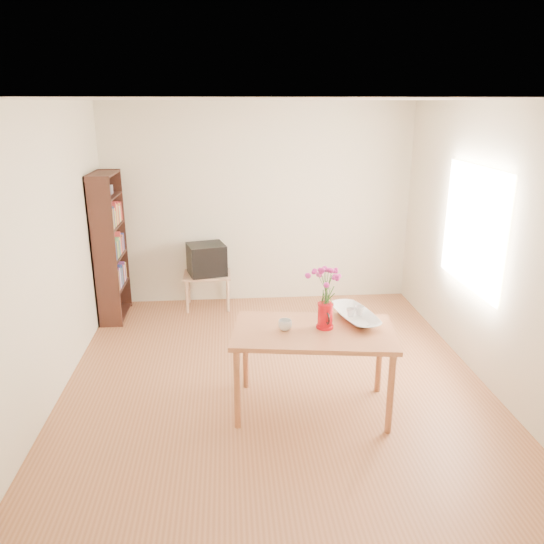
{
  "coord_description": "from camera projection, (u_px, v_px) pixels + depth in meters",
  "views": [
    {
      "loc": [
        -0.42,
        -4.59,
        2.58
      ],
      "look_at": [
        0.0,
        0.3,
        1.0
      ],
      "focal_mm": 35.0,
      "sensor_mm": 36.0,
      "label": 1
    }
  ],
  "objects": [
    {
      "name": "mug",
      "position": [
        285.0,
        325.0,
        4.44
      ],
      "size": [
        0.16,
        0.16,
        0.09
      ],
      "primitive_type": "imported",
      "rotation": [
        0.0,
        0.0,
        3.58
      ],
      "color": "white",
      "rests_on": "table"
    },
    {
      "name": "flowers",
      "position": [
        326.0,
        284.0,
        4.38
      ],
      "size": [
        0.25,
        0.25,
        0.36
      ],
      "primitive_type": null,
      "color": "#E736AF",
      "rests_on": "pitcher"
    },
    {
      "name": "teacup_a",
      "position": [
        351.0,
        302.0,
        4.62
      ],
      "size": [
        0.08,
        0.08,
        0.07
      ],
      "primitive_type": "imported",
      "rotation": [
        0.0,
        0.0,
        0.14
      ],
      "color": "white",
      "rests_on": "bowl"
    },
    {
      "name": "table",
      "position": [
        313.0,
        339.0,
        4.49
      ],
      "size": [
        1.45,
        0.96,
        0.75
      ],
      "rotation": [
        0.0,
        0.0,
        -0.14
      ],
      "color": "#9D5835",
      "rests_on": "ground"
    },
    {
      "name": "television",
      "position": [
        207.0,
        259.0,
        6.8
      ],
      "size": [
        0.54,
        0.52,
        0.39
      ],
      "rotation": [
        0.0,
        0.0,
        0.25
      ],
      "color": "black",
      "rests_on": "tv_stand"
    },
    {
      "name": "bowl",
      "position": [
        356.0,
        298.0,
        4.62
      ],
      "size": [
        0.51,
        0.51,
        0.4
      ],
      "primitive_type": "imported",
      "rotation": [
        0.0,
        0.0,
        0.22
      ],
      "color": "white",
      "rests_on": "table"
    },
    {
      "name": "bookshelf",
      "position": [
        110.0,
        252.0,
        6.43
      ],
      "size": [
        0.28,
        0.7,
        1.8
      ],
      "color": "black",
      "rests_on": "ground"
    },
    {
      "name": "room",
      "position": [
        278.0,
        250.0,
        4.79
      ],
      "size": [
        4.5,
        4.5,
        4.5
      ],
      "color": "brown",
      "rests_on": "ground"
    },
    {
      "name": "tv_stand",
      "position": [
        207.0,
        279.0,
        6.87
      ],
      "size": [
        0.6,
        0.45,
        0.46
      ],
      "color": "tan",
      "rests_on": "ground"
    },
    {
      "name": "pitcher",
      "position": [
        325.0,
        317.0,
        4.47
      ],
      "size": [
        0.15,
        0.22,
        0.22
      ],
      "rotation": [
        0.0,
        0.0,
        0.08
      ],
      "color": "red",
      "rests_on": "table"
    },
    {
      "name": "teacup_b",
      "position": [
        360.0,
        301.0,
        4.65
      ],
      "size": [
        0.08,
        0.08,
        0.07
      ],
      "primitive_type": "imported",
      "rotation": [
        0.0,
        0.0,
        1.67
      ],
      "color": "white",
      "rests_on": "bowl"
    }
  ]
}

